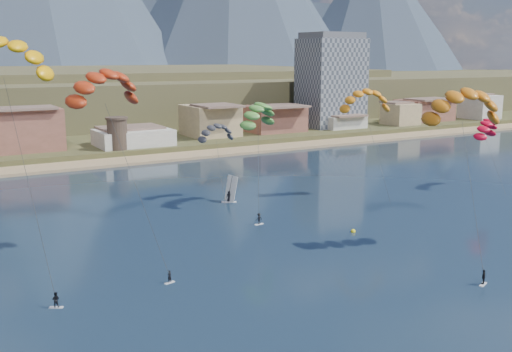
% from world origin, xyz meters
% --- Properties ---
extents(ground, '(2400.00, 2400.00, 0.00)m').
position_xyz_m(ground, '(0.00, 0.00, 0.00)').
color(ground, black).
rests_on(ground, ground).
extents(beach, '(2200.00, 12.00, 0.90)m').
position_xyz_m(beach, '(0.00, 106.00, 0.25)').
color(beach, tan).
rests_on(beach, ground).
extents(foothills, '(940.00, 210.00, 18.00)m').
position_xyz_m(foothills, '(22.39, 232.47, 9.08)').
color(foothills, brown).
rests_on(foothills, ground).
extents(apartment_tower, '(20.00, 16.00, 32.00)m').
position_xyz_m(apartment_tower, '(85.00, 128.00, 17.82)').
color(apartment_tower, gray).
rests_on(apartment_tower, ground).
extents(watchtower, '(5.82, 5.82, 8.60)m').
position_xyz_m(watchtower, '(5.00, 114.00, 6.37)').
color(watchtower, '#47382D').
rests_on(watchtower, ground).
extents(kitesurfer_red, '(11.67, 17.05, 26.90)m').
position_xyz_m(kitesurfer_red, '(-19.21, 37.06, 23.20)').
color(kitesurfer_red, silver).
rests_on(kitesurfer_red, ground).
extents(kitesurfer_yellow, '(12.17, 16.19, 29.90)m').
position_xyz_m(kitesurfer_yellow, '(-31.11, 35.33, 26.74)').
color(kitesurfer_yellow, silver).
rests_on(kitesurfer_yellow, ground).
extents(kitesurfer_orange, '(15.15, 16.36, 24.97)m').
position_xyz_m(kitesurfer_orange, '(23.82, 17.42, 20.47)').
color(kitesurfer_orange, silver).
rests_on(kitesurfer_orange, ground).
extents(kitesurfer_green, '(12.33, 16.05, 20.82)m').
position_xyz_m(kitesurfer_green, '(11.76, 51.76, 16.73)').
color(kitesurfer_green, silver).
rests_on(kitesurfer_green, ground).
extents(distant_kite_dark, '(7.86, 5.92, 15.86)m').
position_xyz_m(distant_kite_dark, '(7.52, 59.84, 13.02)').
color(distant_kite_dark, '#262626').
rests_on(distant_kite_dark, ground).
extents(distant_kite_orange, '(10.83, 7.22, 22.00)m').
position_xyz_m(distant_kite_orange, '(32.39, 47.51, 18.93)').
color(distant_kite_orange, '#262626').
rests_on(distant_kite_orange, ground).
extents(distant_kite_red, '(9.62, 7.47, 15.97)m').
position_xyz_m(distant_kite_red, '(58.38, 41.26, 12.72)').
color(distant_kite_red, '#262626').
rests_on(distant_kite_red, ground).
extents(windsurfer, '(3.02, 3.12, 4.89)m').
position_xyz_m(windsurfer, '(8.19, 55.92, 1.55)').
color(windsurfer, silver).
rests_on(windsurfer, ground).
extents(buoy, '(0.73, 0.73, 0.73)m').
position_xyz_m(buoy, '(15.88, 29.84, 0.13)').
color(buoy, yellow).
rests_on(buoy, ground).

